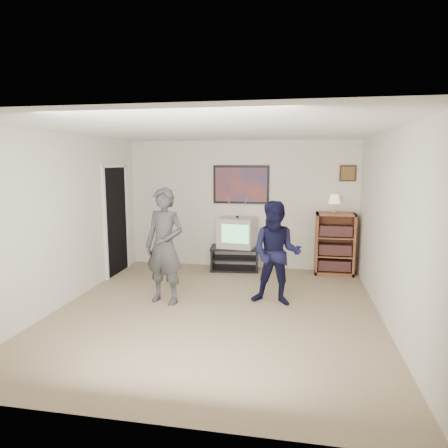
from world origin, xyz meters
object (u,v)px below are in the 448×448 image
(crt_television, at_px, (237,232))
(bookshelf, at_px, (335,244))
(person_tall, at_px, (165,246))
(person_short, at_px, (276,253))
(media_stand, at_px, (235,258))

(crt_television, distance_m, bookshelf, 1.84)
(bookshelf, relative_size, person_tall, 0.67)
(person_tall, relative_size, person_short, 1.12)
(media_stand, xyz_separation_m, person_tall, (-0.74, -1.99, 0.63))
(bookshelf, bearing_deg, person_tall, -142.05)
(person_tall, xyz_separation_m, person_short, (1.63, 0.23, -0.09))
(media_stand, xyz_separation_m, person_short, (0.89, -1.77, 0.54))
(media_stand, distance_m, person_short, 2.05)
(bookshelf, bearing_deg, crt_television, -178.44)
(bookshelf, height_order, person_tall, person_tall)
(bookshelf, bearing_deg, person_short, -118.68)
(crt_television, distance_m, person_short, 1.95)
(bookshelf, height_order, person_short, person_short)
(crt_television, bearing_deg, media_stand, -171.60)
(crt_television, bearing_deg, bookshelf, 9.97)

